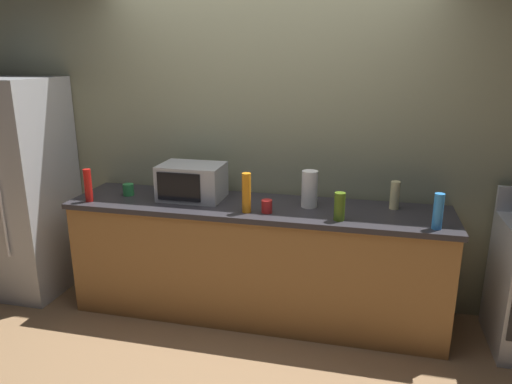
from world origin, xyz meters
TOP-DOWN VIEW (x-y plane):
  - ground_plane at (0.00, 0.00)m, footprint 8.00×8.00m
  - back_wall at (0.00, 0.81)m, footprint 6.40×0.10m
  - counter_run at (0.00, 0.40)m, footprint 2.84×0.64m
  - refrigerator at (-2.05, 0.40)m, footprint 0.72×0.73m
  - microwave at (-0.52, 0.45)m, footprint 0.48×0.35m
  - paper_towel_roll at (0.39, 0.45)m, footprint 0.12×0.12m
  - bottle_hot_sauce at (-1.25, 0.19)m, footprint 0.06×0.06m
  - bottle_spray_cleaner at (1.24, 0.18)m, footprint 0.06×0.06m
  - bottle_dish_soap at (-0.03, 0.22)m, footprint 0.06×0.06m
  - bottle_hand_soap at (0.99, 0.55)m, footprint 0.07×0.07m
  - bottle_olive_oil at (0.62, 0.20)m, footprint 0.07×0.07m
  - mug_green at (-1.04, 0.41)m, footprint 0.08×0.08m
  - mug_red at (0.12, 0.25)m, footprint 0.08×0.08m

SIDE VIEW (x-z plane):
  - ground_plane at x=0.00m, z-range 0.00..0.00m
  - counter_run at x=0.00m, z-range 0.00..0.90m
  - refrigerator at x=-2.05m, z-range 0.00..1.80m
  - mug_green at x=-1.04m, z-range 0.90..0.99m
  - mug_red at x=0.12m, z-range 0.90..0.99m
  - bottle_olive_oil at x=0.62m, z-range 0.90..1.09m
  - bottle_hand_soap at x=0.99m, z-range 0.90..1.10m
  - bottle_spray_cleaner at x=1.24m, z-range 0.90..1.14m
  - bottle_hot_sauce at x=-1.25m, z-range 0.90..1.15m
  - microwave at x=-0.52m, z-range 0.90..1.17m
  - paper_towel_roll at x=0.39m, z-range 0.90..1.17m
  - bottle_dish_soap at x=-0.03m, z-range 0.90..1.18m
  - back_wall at x=0.00m, z-range 0.00..2.70m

